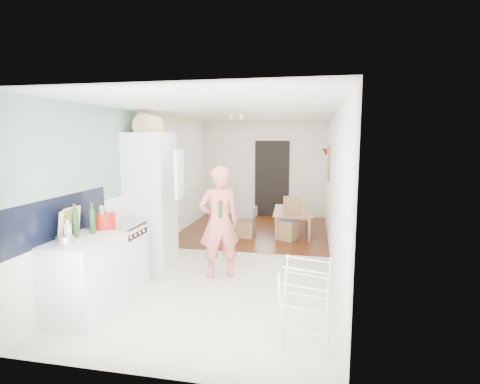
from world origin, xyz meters
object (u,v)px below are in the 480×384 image
(person, at_px, (219,212))
(drying_rack, at_px, (305,307))
(dining_table, at_px, (294,224))
(stool, at_px, (246,227))
(dining_chair, at_px, (287,219))

(person, distance_m, drying_rack, 2.25)
(dining_table, bearing_deg, person, 158.02)
(person, relative_size, dining_table, 1.60)
(dining_table, bearing_deg, stool, 115.22)
(dining_chair, bearing_deg, drying_rack, -60.73)
(dining_chair, xyz_separation_m, drying_rack, (0.46, -4.00, 0.01))
(dining_chair, relative_size, stool, 1.92)
(dining_chair, relative_size, drying_rack, 0.98)
(person, bearing_deg, dining_chair, -138.15)
(dining_chair, height_order, drying_rack, drying_rack)
(stool, bearing_deg, dining_chair, -2.47)
(person, bearing_deg, drying_rack, 99.35)
(person, height_order, stool, person)
(dining_table, distance_m, dining_chair, 0.61)
(dining_table, height_order, dining_chair, dining_chair)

